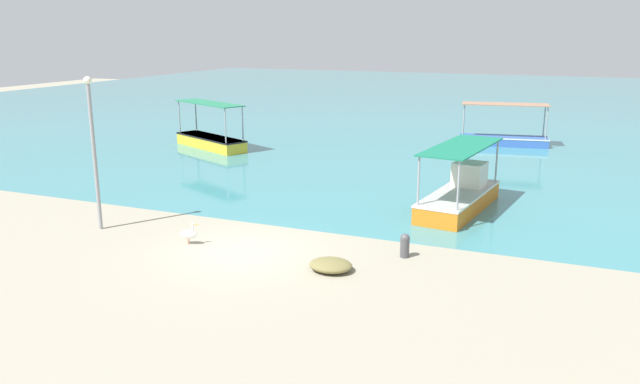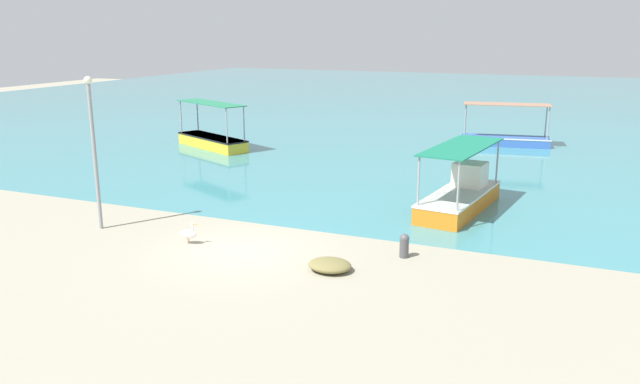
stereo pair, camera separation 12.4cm
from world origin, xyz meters
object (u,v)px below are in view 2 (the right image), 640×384
object	(u,v)px
fishing_boat_far_right	(504,138)
lamp_post	(94,145)
mooring_bollard	(404,245)
fishing_boat_near_right	(461,194)
fishing_boat_outer	(212,139)
pelican	(189,234)
net_pile	(330,265)

from	to	relation	value
fishing_boat_far_right	lamp_post	world-z (taller)	lamp_post
fishing_boat_far_right	mooring_bollard	xyz separation A→B (m)	(-0.45, -22.47, -0.07)
fishing_boat_near_right	mooring_bollard	world-z (taller)	fishing_boat_near_right
fishing_boat_far_right	fishing_boat_outer	world-z (taller)	fishing_boat_outer
fishing_boat_near_right	lamp_post	bearing A→B (deg)	-146.79
fishing_boat_far_right	fishing_boat_outer	xyz separation A→B (m)	(-16.81, -8.13, 0.06)
fishing_boat_outer	pelican	xyz separation A→B (m)	(9.16, -15.95, -0.18)
fishing_boat_near_right	net_pile	xyz separation A→B (m)	(-2.42, -8.37, -0.48)
fishing_boat_near_right	mooring_bollard	distance (m)	6.39
fishing_boat_outer	mooring_bollard	size ratio (longest dim) A/B	7.46
pelican	mooring_bollard	world-z (taller)	pelican
fishing_boat_outer	pelican	bearing A→B (deg)	-60.12
fishing_boat_near_right	fishing_boat_outer	distance (m)	18.77
fishing_boat_near_right	pelican	xyz separation A→B (m)	(-7.82, -7.96, -0.28)
fishing_boat_near_right	fishing_boat_outer	bearing A→B (deg)	154.81
fishing_boat_near_right	pelican	distance (m)	11.16
fishing_boat_far_right	pelican	size ratio (longest dim) A/B	7.16
mooring_bollard	fishing_boat_far_right	bearing A→B (deg)	88.84
net_pile	fishing_boat_outer	bearing A→B (deg)	131.68
net_pile	pelican	bearing A→B (deg)	175.64
pelican	mooring_bollard	size ratio (longest dim) A/B	1.01
lamp_post	net_pile	size ratio (longest dim) A/B	4.14
lamp_post	fishing_boat_far_right	bearing A→B (deg)	63.95
fishing_boat_near_right	lamp_post	world-z (taller)	lamp_post
lamp_post	net_pile	world-z (taller)	lamp_post
lamp_post	net_pile	distance (m)	9.92
fishing_boat_far_right	fishing_boat_near_right	xyz separation A→B (m)	(0.18, -16.12, 0.16)
fishing_boat_far_right	fishing_boat_outer	distance (m)	18.67
fishing_boat_outer	net_pile	xyz separation A→B (m)	(14.57, -16.36, -0.38)
pelican	fishing_boat_near_right	bearing A→B (deg)	45.51
fishing_boat_near_right	mooring_bollard	xyz separation A→B (m)	(-0.63, -6.35, -0.23)
fishing_boat_near_right	fishing_boat_outer	size ratio (longest dim) A/B	1.00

